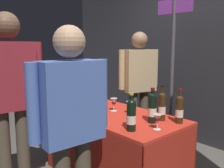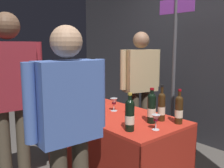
{
  "view_description": "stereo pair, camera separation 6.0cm",
  "coord_description": "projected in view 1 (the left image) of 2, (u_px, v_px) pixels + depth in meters",
  "views": [
    {
      "loc": [
        1.85,
        -1.64,
        1.43
      ],
      "look_at": [
        0.0,
        0.0,
        1.04
      ],
      "focal_mm": 39.56,
      "sensor_mm": 36.0,
      "label": 1
    },
    {
      "loc": [
        1.89,
        -1.59,
        1.43
      ],
      "look_at": [
        0.0,
        0.0,
        1.04
      ],
      "focal_mm": 39.56,
      "sensor_mm": 36.0,
      "label": 2
    }
  ],
  "objects": [
    {
      "name": "back_partition",
      "position": [
        200.0,
        41.0,
        3.53
      ],
      "size": [
        5.65,
        0.12,
        2.97
      ],
      "primitive_type": "cube",
      "color": "#2D2D33",
      "rests_on": "ground_plane"
    },
    {
      "name": "tasting_table",
      "position": [
        112.0,
        133.0,
        2.59
      ],
      "size": [
        1.51,
        0.74,
        0.74
      ],
      "color": "red",
      "rests_on": "ground_plane"
    },
    {
      "name": "featured_wine_bottle",
      "position": [
        131.0,
        114.0,
        2.0
      ],
      "size": [
        0.08,
        0.08,
        0.31
      ],
      "color": "black",
      "rests_on": "tasting_table"
    },
    {
      "name": "display_bottle_0",
      "position": [
        162.0,
        106.0,
        2.27
      ],
      "size": [
        0.07,
        0.07,
        0.33
      ],
      "color": "#38230F",
      "rests_on": "tasting_table"
    },
    {
      "name": "display_bottle_1",
      "position": [
        179.0,
        109.0,
        2.19
      ],
      "size": [
        0.07,
        0.07,
        0.31
      ],
      "color": "#38230F",
      "rests_on": "tasting_table"
    },
    {
      "name": "display_bottle_2",
      "position": [
        152.0,
        107.0,
        2.2
      ],
      "size": [
        0.08,
        0.08,
        0.32
      ],
      "color": "black",
      "rests_on": "tasting_table"
    },
    {
      "name": "display_bottle_3",
      "position": [
        72.0,
        98.0,
        2.6
      ],
      "size": [
        0.07,
        0.07,
        0.33
      ],
      "color": "black",
      "rests_on": "tasting_table"
    },
    {
      "name": "wine_glass_near_vendor",
      "position": [
        130.0,
        105.0,
        2.5
      ],
      "size": [
        0.08,
        0.08,
        0.13
      ],
      "color": "silver",
      "rests_on": "tasting_table"
    },
    {
      "name": "wine_glass_mid",
      "position": [
        114.0,
        102.0,
        2.6
      ],
      "size": [
        0.08,
        0.08,
        0.14
      ],
      "color": "silver",
      "rests_on": "tasting_table"
    },
    {
      "name": "wine_glass_near_taster",
      "position": [
        157.0,
        118.0,
        2.03
      ],
      "size": [
        0.07,
        0.07,
        0.13
      ],
      "color": "silver",
      "rests_on": "tasting_table"
    },
    {
      "name": "brochure_stand",
      "position": [
        83.0,
        100.0,
        2.78
      ],
      "size": [
        0.04,
        0.16,
        0.16
      ],
      "primitive_type": "cube",
      "rotation": [
        0.02,
        0.0,
        4.9
      ],
      "color": "silver",
      "rests_on": "tasting_table"
    },
    {
      "name": "vendor_presenter",
      "position": [
        139.0,
        79.0,
        3.38
      ],
      "size": [
        0.31,
        0.61,
        1.61
      ],
      "rotation": [
        0.0,
        0.0,
        -1.8
      ],
      "color": "#4C4233",
      "rests_on": "ground_plane"
    },
    {
      "name": "taster_foreground_right",
      "position": [
        10.0,
        90.0,
        2.2
      ],
      "size": [
        0.25,
        0.61,
        1.71
      ],
      "rotation": [
        0.0,
        0.0,
        1.48
      ],
      "color": "#4C4233",
      "rests_on": "ground_plane"
    },
    {
      "name": "taster_foreground_left",
      "position": [
        71.0,
        119.0,
        1.68
      ],
      "size": [
        0.23,
        0.6,
        1.56
      ],
      "rotation": [
        0.0,
        0.0,
        1.52
      ],
      "color": "#4C4233",
      "rests_on": "ground_plane"
    },
    {
      "name": "booth_signpost",
      "position": [
        173.0,
        59.0,
        3.14
      ],
      "size": [
        0.5,
        0.04,
        2.02
      ],
      "color": "#47474C",
      "rests_on": "ground_plane"
    }
  ]
}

